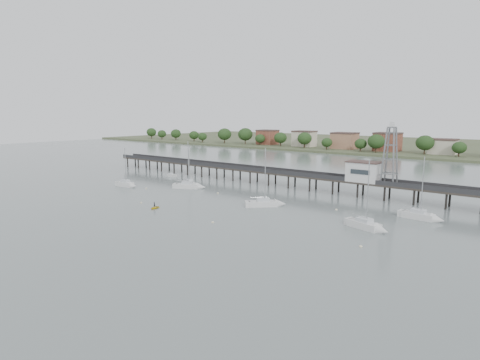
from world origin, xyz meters
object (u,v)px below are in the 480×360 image
object	(u,v)px
sailboat_f	(192,186)
white_tender	(172,175)
sailboat_a	(128,185)
sailboat_b	(190,184)
lattice_tower	(390,156)
yellow_dinghy	(155,208)
sailboat_e	(425,217)
sailboat_d	(370,227)
pier	(282,174)
sailboat_c	(269,204)

from	to	relation	value
sailboat_f	white_tender	size ratio (longest dim) A/B	3.86
sailboat_a	sailboat_b	world-z (taller)	sailboat_a
lattice_tower	yellow_dinghy	bearing A→B (deg)	-132.26
sailboat_a	sailboat_e	world-z (taller)	sailboat_e
sailboat_e	white_tender	distance (m)	83.77
lattice_tower	sailboat_d	distance (m)	31.37
white_tender	sailboat_d	bearing A→B (deg)	-10.19
sailboat_d	yellow_dinghy	size ratio (longest dim) A/B	5.20
pier	sailboat_e	bearing A→B (deg)	-18.66
white_tender	sailboat_a	bearing A→B (deg)	-73.32
lattice_tower	yellow_dinghy	xyz separation A→B (m)	(-38.66, -42.55, -11.10)
sailboat_d	white_tender	distance (m)	80.20
white_tender	sailboat_b	bearing A→B (deg)	-21.76
sailboat_c	pier	bearing A→B (deg)	71.49
pier	yellow_dinghy	xyz separation A→B (m)	(-7.16, -42.55, -3.79)
sailboat_c	sailboat_b	distance (m)	34.09
sailboat_e	sailboat_f	size ratio (longest dim) A/B	0.94
sailboat_b	yellow_dinghy	size ratio (longest dim) A/B	4.32
sailboat_d	sailboat_b	size ratio (longest dim) A/B	1.20
lattice_tower	sailboat_e	bearing A→B (deg)	-50.04
lattice_tower	sailboat_e	world-z (taller)	lattice_tower
lattice_tower	sailboat_e	xyz separation A→B (m)	(12.43, -14.83, -10.46)
sailboat_c	sailboat_a	bearing A→B (deg)	141.17
yellow_dinghy	white_tender	bearing A→B (deg)	119.37
sailboat_a	sailboat_b	distance (m)	18.45
sailboat_a	sailboat_e	xyz separation A→B (m)	(79.02, 14.60, -0.01)
sailboat_c	sailboat_f	bearing A→B (deg)	125.76
sailboat_a	sailboat_b	xyz separation A→B (m)	(13.87, 12.16, 0.00)
sailboat_d	lattice_tower	bearing A→B (deg)	118.98
white_tender	sailboat_e	bearing A→B (deg)	0.22
yellow_dinghy	sailboat_a	bearing A→B (deg)	140.98
sailboat_d	sailboat_c	distance (m)	26.17
sailboat_f	sailboat_b	bearing A→B (deg)	115.22
lattice_tower	sailboat_a	world-z (taller)	lattice_tower
sailboat_d	sailboat_f	world-z (taller)	sailboat_f
sailboat_c	yellow_dinghy	distance (m)	26.51
white_tender	yellow_dinghy	size ratio (longest dim) A/B	1.41
pier	sailboat_d	world-z (taller)	sailboat_d
sailboat_a	lattice_tower	bearing A→B (deg)	18.83
sailboat_a	sailboat_c	bearing A→B (deg)	1.12
sailboat_a	sailboat_b	size ratio (longest dim) A/B	1.06
pier	sailboat_d	distance (m)	47.75
sailboat_c	sailboat_e	bearing A→B (deg)	-28.29
lattice_tower	sailboat_d	world-z (taller)	lattice_tower
lattice_tower	sailboat_a	distance (m)	73.56
white_tender	yellow_dinghy	world-z (taller)	yellow_dinghy
white_tender	yellow_dinghy	xyz separation A→B (m)	(32.41, -34.45, -0.44)
sailboat_a	sailboat_c	xyz separation A→B (m)	(47.21, 5.07, -0.01)
sailboat_c	lattice_tower	bearing A→B (deg)	6.54
sailboat_c	sailboat_b	xyz separation A→B (m)	(-33.34, 7.09, 0.02)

